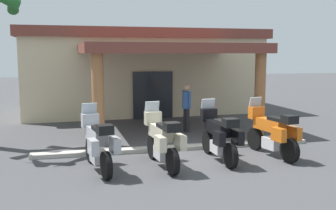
{
  "coord_description": "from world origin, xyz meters",
  "views": [
    {
      "loc": [
        -3.32,
        -10.4,
        2.92
      ],
      "look_at": [
        -0.36,
        2.11,
        1.2
      ],
      "focal_mm": 41.6,
      "sensor_mm": 36.0,
      "label": 1
    }
  ],
  "objects_px": {
    "motel_building": "(141,70)",
    "motorcycle_orange": "(272,132)",
    "motorcycle_cream": "(162,140)",
    "pedestrian": "(187,104)",
    "motorcycle_black": "(219,135)",
    "motorcycle_silver": "(98,143)"
  },
  "relations": [
    {
      "from": "motel_building",
      "to": "motorcycle_orange",
      "type": "bearing_deg",
      "value": -79.63
    },
    {
      "from": "motel_building",
      "to": "motorcycle_silver",
      "type": "bearing_deg",
      "value": -107.46
    },
    {
      "from": "motorcycle_black",
      "to": "pedestrian",
      "type": "distance_m",
      "value": 4.01
    },
    {
      "from": "motorcycle_silver",
      "to": "motorcycle_orange",
      "type": "relative_size",
      "value": 1.0
    },
    {
      "from": "motorcycle_silver",
      "to": "motorcycle_cream",
      "type": "bearing_deg",
      "value": -102.28
    },
    {
      "from": "motel_building",
      "to": "motorcycle_silver",
      "type": "height_order",
      "value": "motel_building"
    },
    {
      "from": "motorcycle_silver",
      "to": "motorcycle_cream",
      "type": "distance_m",
      "value": 1.63
    },
    {
      "from": "motorcycle_cream",
      "to": "motorcycle_black",
      "type": "height_order",
      "value": "same"
    },
    {
      "from": "motorcycle_black",
      "to": "pedestrian",
      "type": "height_order",
      "value": "pedestrian"
    },
    {
      "from": "motorcycle_cream",
      "to": "motorcycle_orange",
      "type": "relative_size",
      "value": 1.0
    },
    {
      "from": "motorcycle_silver",
      "to": "motorcycle_black",
      "type": "bearing_deg",
      "value": -97.93
    },
    {
      "from": "motel_building",
      "to": "pedestrian",
      "type": "bearing_deg",
      "value": -84.96
    },
    {
      "from": "motorcycle_black",
      "to": "motorcycle_orange",
      "type": "height_order",
      "value": "same"
    },
    {
      "from": "motorcycle_orange",
      "to": "pedestrian",
      "type": "bearing_deg",
      "value": 10.32
    },
    {
      "from": "motorcycle_orange",
      "to": "motorcycle_silver",
      "type": "bearing_deg",
      "value": 83.42
    },
    {
      "from": "motel_building",
      "to": "motorcycle_orange",
      "type": "xyz_separation_m",
      "value": [
        2.14,
        -9.73,
        -1.39
      ]
    },
    {
      "from": "motorcycle_cream",
      "to": "pedestrian",
      "type": "xyz_separation_m",
      "value": [
        1.85,
        4.2,
        0.34
      ]
    },
    {
      "from": "pedestrian",
      "to": "motorcycle_cream",
      "type": "bearing_deg",
      "value": 50.93
    },
    {
      "from": "motorcycle_orange",
      "to": "motorcycle_cream",
      "type": "bearing_deg",
      "value": 85.58
    },
    {
      "from": "motorcycle_cream",
      "to": "motorcycle_black",
      "type": "xyz_separation_m",
      "value": [
        1.63,
        0.21,
        0.0
      ]
    },
    {
      "from": "motorcycle_cream",
      "to": "motorcycle_orange",
      "type": "distance_m",
      "value": 3.28
    },
    {
      "from": "motel_building",
      "to": "motorcycle_silver",
      "type": "relative_size",
      "value": 5.4
    }
  ]
}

